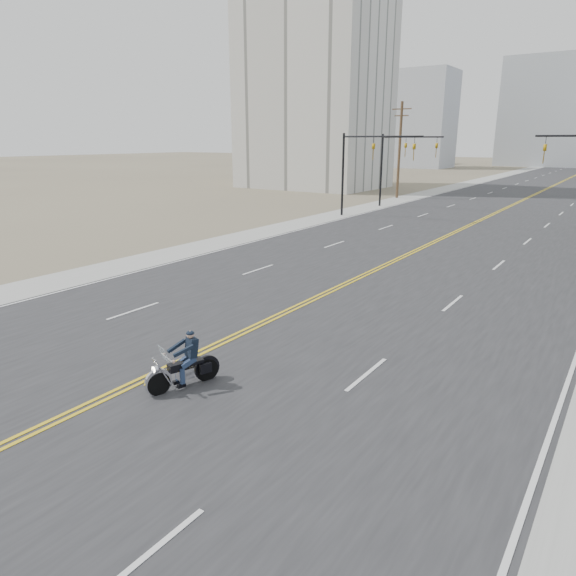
{
  "coord_description": "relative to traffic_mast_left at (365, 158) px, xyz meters",
  "views": [
    {
      "loc": [
        10.64,
        -8.29,
        6.44
      ],
      "look_at": [
        1.24,
        5.54,
        1.6
      ],
      "focal_mm": 32.0,
      "sensor_mm": 36.0,
      "label": 1
    }
  ],
  "objects": [
    {
      "name": "utility_pole_left",
      "position": [
        -3.52,
        16.0,
        0.54
      ],
      "size": [
        2.2,
        0.3,
        10.5
      ],
      "color": "brown",
      "rests_on": "ground"
    },
    {
      "name": "sidewalk_left",
      "position": [
        -2.52,
        38.0,
        -4.93
      ],
      "size": [
        3.0,
        200.0,
        0.01
      ],
      "primitive_type": "cube",
      "color": "#A5A5A0",
      "rests_on": "ground"
    },
    {
      "name": "motorcyclist",
      "position": [
        10.21,
        -31.46,
        -4.16
      ],
      "size": [
        1.46,
        2.17,
        1.56
      ],
      "primitive_type": null,
      "rotation": [
        0.0,
        0.0,
        2.81
      ],
      "color": "black",
      "rests_on": "ground"
    },
    {
      "name": "ground_plane",
      "position": [
        8.98,
        -32.0,
        -4.94
      ],
      "size": [
        400.0,
        400.0,
        0.0
      ],
      "primitive_type": "plane",
      "color": "#776D56",
      "rests_on": "ground"
    },
    {
      "name": "road",
      "position": [
        8.98,
        38.0,
        -4.93
      ],
      "size": [
        20.0,
        200.0,
        0.01
      ],
      "primitive_type": "cube",
      "color": "#303033",
      "rests_on": "ground"
    },
    {
      "name": "traffic_mast_far",
      "position": [
        -0.33,
        8.0,
        -0.06
      ],
      "size": [
        6.1,
        0.26,
        7.0
      ],
      "color": "black",
      "rests_on": "ground"
    },
    {
      "name": "haze_bldg_f",
      "position": [
        -41.02,
        98.0,
        3.06
      ],
      "size": [
        12.0,
        12.0,
        16.0
      ],
      "primitive_type": "cube",
      "color": "#ADB2B7",
      "rests_on": "ground"
    },
    {
      "name": "apartment_block",
      "position": [
        -19.02,
        23.0,
        10.06
      ],
      "size": [
        18.0,
        14.0,
        30.0
      ],
      "primitive_type": "cube",
      "color": "silver",
      "rests_on": "ground"
    },
    {
      "name": "traffic_mast_left",
      "position": [
        0.0,
        0.0,
        0.0
      ],
      "size": [
        7.1,
        0.26,
        7.0
      ],
      "color": "black",
      "rests_on": "ground"
    },
    {
      "name": "haze_bldg_a",
      "position": [
        -26.02,
        83.0,
        6.06
      ],
      "size": [
        14.0,
        12.0,
        22.0
      ],
      "primitive_type": "cube",
      "color": "#B7BCC6",
      "rests_on": "ground"
    },
    {
      "name": "haze_bldg_d",
      "position": [
        -3.02,
        108.0,
        8.06
      ],
      "size": [
        20.0,
        15.0,
        26.0
      ],
      "primitive_type": "cube",
      "color": "#ADB2B7",
      "rests_on": "ground"
    }
  ]
}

